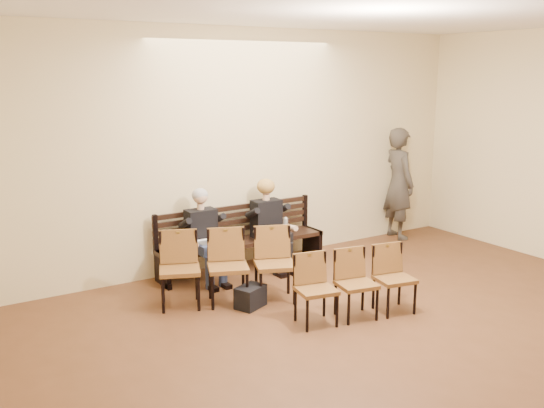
{
  "coord_description": "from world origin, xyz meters",
  "views": [
    {
      "loc": [
        -4.42,
        -2.82,
        2.89
      ],
      "look_at": [
        -0.11,
        4.05,
        1.09
      ],
      "focal_mm": 40.0,
      "sensor_mm": 36.0,
      "label": 1
    }
  ],
  "objects": [
    {
      "name": "room_walls",
      "position": [
        0.0,
        0.79,
        2.54
      ],
      "size": [
        8.02,
        10.01,
        3.51
      ],
      "color": "beige",
      "rests_on": "ground"
    },
    {
      "name": "bench",
      "position": [
        -0.24,
        4.65,
        0.23
      ],
      "size": [
        2.6,
        0.9,
        0.45
      ],
      "primitive_type": "cube",
      "color": "black",
      "rests_on": "ground"
    },
    {
      "name": "bag",
      "position": [
        -0.88,
        3.33,
        0.14
      ],
      "size": [
        0.44,
        0.38,
        0.27
      ],
      "primitive_type": "cube",
      "rotation": [
        0.0,
        0.0,
        0.41
      ],
      "color": "black",
      "rests_on": "ground"
    },
    {
      "name": "chair_row_front",
      "position": [
        -1.05,
        3.59,
        0.47
      ],
      "size": [
        1.76,
        1.11,
        0.94
      ],
      "primitive_type": "cube",
      "rotation": [
        0.0,
        0.0,
        -0.38
      ],
      "color": "brown",
      "rests_on": "ground"
    },
    {
      "name": "water_bottle",
      "position": [
        0.28,
        4.29,
        0.56
      ],
      "size": [
        0.07,
        0.07,
        0.22
      ],
      "primitive_type": "cylinder",
      "rotation": [
        0.0,
        0.0,
        -0.05
      ],
      "color": "silver",
      "rests_on": "bench"
    },
    {
      "name": "laptop",
      "position": [
        -0.9,
        4.39,
        0.58
      ],
      "size": [
        0.38,
        0.31,
        0.25
      ],
      "primitive_type": "cube",
      "rotation": [
        0.0,
        0.0,
        -0.12
      ],
      "color": "silver",
      "rests_on": "bench"
    },
    {
      "name": "seated_man",
      "position": [
        -0.91,
        4.53,
        0.62
      ],
      "size": [
        0.52,
        0.72,
        1.25
      ],
      "primitive_type": null,
      "color": "black",
      "rests_on": "ground"
    },
    {
      "name": "seated_woman",
      "position": [
        0.16,
        4.53,
        0.62
      ],
      "size": [
        0.53,
        0.73,
        1.23
      ],
      "primitive_type": null,
      "color": "black",
      "rests_on": "ground"
    },
    {
      "name": "passerby",
      "position": [
        2.93,
        4.75,
        1.11
      ],
      "size": [
        0.64,
        0.87,
        2.22
      ],
      "primitive_type": "imported",
      "rotation": [
        0.0,
        0.0,
        1.44
      ],
      "color": "#3A352F",
      "rests_on": "ground"
    },
    {
      "name": "chair_row_back",
      "position": [
        0.02,
        2.38,
        0.41
      ],
      "size": [
        1.54,
        0.72,
        0.82
      ],
      "primitive_type": "cube",
      "rotation": [
        0.0,
        0.0,
        -0.19
      ],
      "color": "brown",
      "rests_on": "ground"
    }
  ]
}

